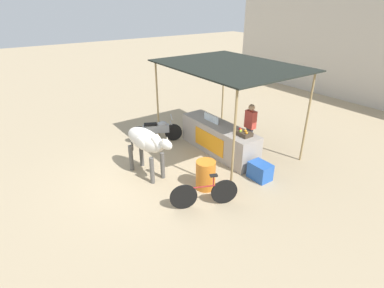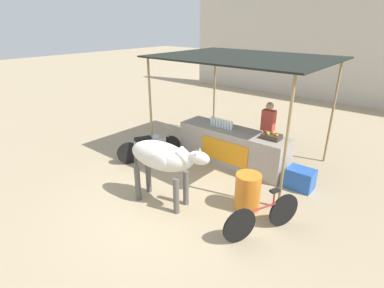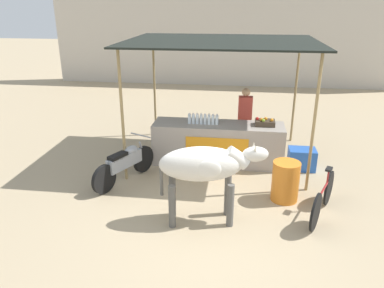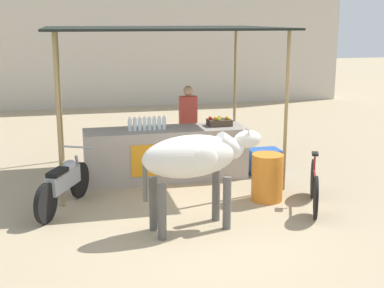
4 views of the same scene
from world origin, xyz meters
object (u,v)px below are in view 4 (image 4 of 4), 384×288
cooler_box (264,161)px  motorcycle_parked (64,183)px  fruit_crate (219,122)px  water_barrel (267,177)px  cow (195,159)px  bicycle_leaning (314,186)px  vendor_behind_counter (188,125)px  stall_counter (166,154)px

cooler_box → motorcycle_parked: (-3.78, -1.14, 0.19)m
fruit_crate → motorcycle_parked: (-2.91, -1.29, -0.60)m
water_barrel → cow: 1.84m
cow → motorcycle_parked: size_ratio=1.12×
cooler_box → cow: 3.23m
cow → cooler_box: bearing=51.0°
bicycle_leaning → water_barrel: bearing=140.5°
cow → fruit_crate: bearing=66.9°
water_barrel → vendor_behind_counter: bearing=108.8°
water_barrel → bicycle_leaning: 0.78m
water_barrel → stall_counter: bearing=131.3°
motorcycle_parked → bicycle_leaning: motorcycle_parked is taller
water_barrel → cow: bearing=-147.3°
stall_counter → cooler_box: stall_counter is taller
vendor_behind_counter → cooler_box: size_ratio=2.75×
vendor_behind_counter → cow: 3.35m
water_barrel → bicycle_leaning: bearing=-39.5°
fruit_crate → motorcycle_parked: fruit_crate is taller
cooler_box → motorcycle_parked: 3.95m
cow → vendor_behind_counter: bearing=78.8°
vendor_behind_counter → water_barrel: vendor_behind_counter is taller
cow → motorcycle_parked: cow is taller
stall_counter → water_barrel: (1.40, -1.60, -0.09)m
stall_counter → bicycle_leaning: bearing=-46.3°
water_barrel → cow: (-1.45, -0.93, 0.64)m
fruit_crate → water_barrel: bearing=-77.8°
cooler_box → bicycle_leaning: size_ratio=0.39×
fruit_crate → cow: cow is taller
vendor_behind_counter → cooler_box: vendor_behind_counter is taller
stall_counter → bicycle_leaning: size_ratio=1.94×
stall_counter → cooler_box: size_ratio=5.00×
vendor_behind_counter → motorcycle_parked: bearing=-141.0°
bicycle_leaning → stall_counter: bearing=133.7°
cow → motorcycle_parked: (-1.81, 1.29, -0.61)m
motorcycle_parked → fruit_crate: bearing=23.9°
vendor_behind_counter → water_barrel: 2.53m
water_barrel → bicycle_leaning: size_ratio=0.51×
cooler_box → vendor_behind_counter: bearing=147.3°
stall_counter → vendor_behind_counter: size_ratio=1.82×
cooler_box → motorcycle_parked: bearing=-163.2°
cow → stall_counter: bearing=88.8°
vendor_behind_counter → cow: vendor_behind_counter is taller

